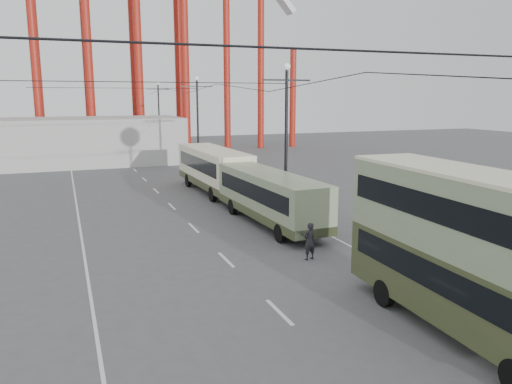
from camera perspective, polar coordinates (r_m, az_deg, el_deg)
name	(u,v)px	position (r m, az deg, el deg)	size (l,w,h in m)	color
ground	(370,363)	(15.03, 12.89, -18.56)	(160.00, 160.00, 0.00)	#4E4E50
road_markings	(181,213)	(32.00, -8.52, -2.44)	(12.52, 120.00, 0.01)	silver
lamp_post_mid	(286,139)	(31.71, 3.46, 6.09)	(3.20, 0.44, 9.32)	black
lamp_post_far	(198,122)	(52.47, -6.67, 7.93)	(3.20, 0.44, 9.32)	black
lamp_post_distant	(159,115)	(73.96, -11.02, 8.65)	(3.20, 0.44, 9.32)	black
fairground_shed	(78,141)	(57.95, -19.64, 5.49)	(22.00, 10.00, 5.00)	#A5A6A0
double_decker_bus	(469,246)	(16.46, 23.20, -5.67)	(2.67, 9.63, 5.14)	#343D21
single_decker_green	(270,196)	(28.73, 1.58, -0.42)	(2.90, 10.67, 2.99)	gray
single_decker_cream	(214,168)	(38.57, -4.87, 2.75)	(3.04, 10.82, 3.34)	beige
pedestrian	(309,241)	(22.82, 6.13, -5.62)	(0.63, 0.41, 1.72)	black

